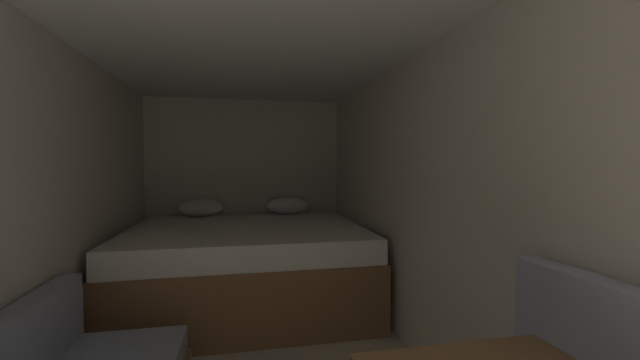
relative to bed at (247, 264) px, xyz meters
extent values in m
cube|color=beige|center=(0.00, 1.00, 0.67)|extent=(2.37, 0.05, 2.12)
cube|color=beige|center=(-1.16, -1.47, 0.67)|extent=(0.05, 4.90, 2.12)
cube|color=beige|center=(1.16, -1.47, 0.67)|extent=(0.05, 4.90, 2.12)
cube|color=white|center=(0.00, -1.47, 1.75)|extent=(2.37, 4.90, 0.05)
cube|color=brown|center=(0.00, -0.01, -0.11)|extent=(2.15, 1.88, 0.56)
cube|color=white|center=(0.00, -0.01, 0.27)|extent=(2.11, 1.84, 0.20)
ellipsoid|color=white|center=(-0.48, 0.73, 0.47)|extent=(0.49, 0.30, 0.20)
ellipsoid|color=white|center=(0.48, 0.73, 0.47)|extent=(0.49, 0.30, 0.20)
camera|label=1|loc=(-0.06, -3.65, 0.96)|focal=21.21mm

